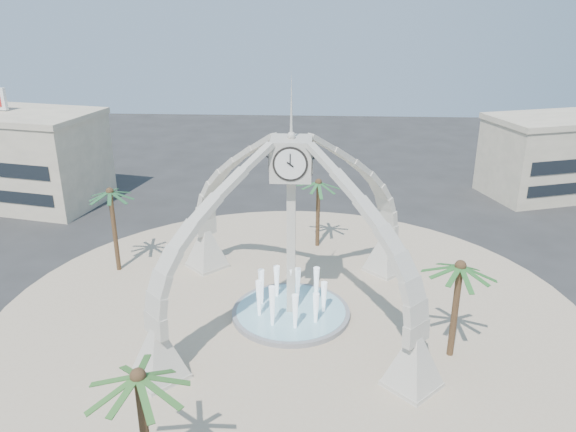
# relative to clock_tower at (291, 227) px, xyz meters

# --- Properties ---
(ground) EXTENTS (140.00, 140.00, 0.00)m
(ground) POSITION_rel_clock_tower_xyz_m (0.00, 0.00, -6.49)
(ground) COLOR #282828
(ground) RESTS_ON ground
(plaza) EXTENTS (40.00, 40.00, 0.06)m
(plaza) POSITION_rel_clock_tower_xyz_m (0.00, 0.00, -6.46)
(plaza) COLOR tan
(plaza) RESTS_ON ground
(clock_tower) EXTENTS (17.94, 17.94, 16.30)m
(clock_tower) POSITION_rel_clock_tower_xyz_m (0.00, 0.00, 0.00)
(clock_tower) COLOR #B8B2A4
(clock_tower) RESTS_ON ground
(fountain) EXTENTS (8.00, 8.00, 3.62)m
(fountain) POSITION_rel_clock_tower_xyz_m (0.00, 0.00, -6.20)
(fountain) COLOR #949497
(fountain) RESTS_ON ground
(palm_east) EXTENTS (4.46, 4.46, 6.79)m
(palm_east) POSITION_rel_clock_tower_xyz_m (9.82, -3.98, -0.58)
(palm_east) COLOR brown
(palm_east) RESTS_ON ground
(palm_west) EXTENTS (4.19, 4.19, 7.29)m
(palm_west) POSITION_rel_clock_tower_xyz_m (-13.99, 6.13, -0.03)
(palm_west) COLOR brown
(palm_west) RESTS_ON ground
(palm_north) EXTENTS (3.94, 3.94, 6.52)m
(palm_north) POSITION_rel_clock_tower_xyz_m (1.71, 11.65, -0.76)
(palm_north) COLOR brown
(palm_north) RESTS_ON ground
(palm_south) EXTENTS (5.48, 5.48, 6.97)m
(palm_south) POSITION_rel_clock_tower_xyz_m (-5.33, -15.04, -0.39)
(palm_south) COLOR brown
(palm_south) RESTS_ON ground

